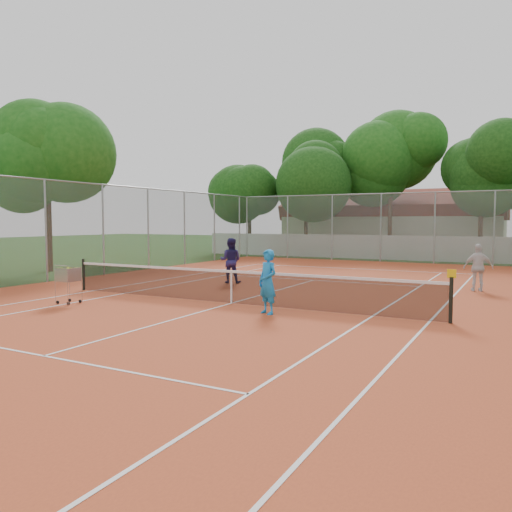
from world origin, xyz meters
The scene contains 12 objects.
ground centered at (0.00, 0.00, 0.00)m, with size 120.00×120.00×0.00m, color #163B10.
court_pad centered at (0.00, 0.00, 0.01)m, with size 18.00×34.00×0.02m, color #BA4824.
court_lines centered at (0.00, 0.00, 0.02)m, with size 10.98×23.78×0.01m, color white.
tennis_net centered at (0.00, 0.00, 0.51)m, with size 11.88×0.10×0.98m, color black.
perimeter_fence centered at (0.00, 0.00, 2.00)m, with size 18.00×34.00×4.00m, color slate.
boundary_wall centered at (0.00, 19.00, 0.75)m, with size 26.00×0.30×1.50m, color white.
clubhouse centered at (-2.00, 29.00, 2.20)m, with size 16.40×9.00×4.40m, color beige.
tropical_trees centered at (0.00, 22.00, 5.00)m, with size 29.00×19.00×10.00m, color #10380E.
player_near centered at (1.65, -0.95, 0.85)m, with size 0.60×0.40×1.65m, color #1983D6.
player_far_left centered at (-2.51, 4.11, 0.88)m, with size 0.84×0.65×1.72m, color #1E194C.
player_far_right centered at (6.07, 6.09, 0.83)m, with size 0.94×0.39×1.61m, color silver.
ball_hopper centered at (-4.07, -2.28, 0.59)m, with size 0.55×0.55×1.15m, color #BABBC2.
Camera 1 is at (7.36, -12.23, 2.39)m, focal length 35.00 mm.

